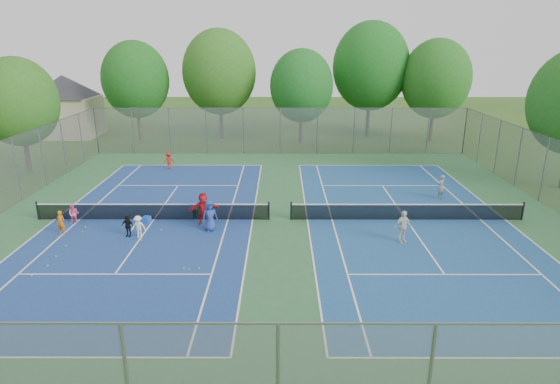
# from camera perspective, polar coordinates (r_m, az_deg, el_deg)

# --- Properties ---
(ground) EXTENTS (120.00, 120.00, 0.00)m
(ground) POSITION_cam_1_polar(r_m,az_deg,el_deg) (25.95, -0.00, -3.41)
(ground) COLOR #30551A
(ground) RESTS_ON ground
(court_pad) EXTENTS (32.00, 32.00, 0.01)m
(court_pad) POSITION_cam_1_polar(r_m,az_deg,el_deg) (25.95, -0.00, -3.40)
(court_pad) COLOR #2F6338
(court_pad) RESTS_ON ground
(court_left) EXTENTS (10.97, 23.77, 0.01)m
(court_left) POSITION_cam_1_polar(r_m,az_deg,el_deg) (26.89, -15.12, -3.25)
(court_left) COLOR navy
(court_left) RESTS_ON court_pad
(court_right) EXTENTS (10.97, 23.77, 0.01)m
(court_right) POSITION_cam_1_polar(r_m,az_deg,el_deg) (26.86, 15.13, -3.27)
(court_right) COLOR navy
(court_right) RESTS_ON court_pad
(net_left) EXTENTS (12.87, 0.10, 0.91)m
(net_left) POSITION_cam_1_polar(r_m,az_deg,el_deg) (26.74, -15.20, -2.37)
(net_left) COLOR black
(net_left) RESTS_ON ground
(net_right) EXTENTS (12.87, 0.10, 0.91)m
(net_right) POSITION_cam_1_polar(r_m,az_deg,el_deg) (26.71, 15.20, -2.40)
(net_right) COLOR black
(net_right) RESTS_ON ground
(fence_north) EXTENTS (32.00, 0.10, 4.00)m
(fence_north) POSITION_cam_1_polar(r_m,az_deg,el_deg) (40.86, 0.05, 7.43)
(fence_north) COLOR gray
(fence_north) RESTS_ON ground
(house) EXTENTS (11.03, 11.03, 7.30)m
(house) POSITION_cam_1_polar(r_m,az_deg,el_deg) (53.24, -24.81, 10.68)
(house) COLOR #B7A88C
(house) RESTS_ON ground
(tree_nw) EXTENTS (6.40, 6.40, 9.58)m
(tree_nw) POSITION_cam_1_polar(r_m,az_deg,el_deg) (48.39, -17.21, 12.95)
(tree_nw) COLOR #443326
(tree_nw) RESTS_ON ground
(tree_nl) EXTENTS (7.20, 7.20, 10.69)m
(tree_nl) POSITION_cam_1_polar(r_m,az_deg,el_deg) (47.65, -7.41, 14.29)
(tree_nl) COLOR #443326
(tree_nl) RESTS_ON ground
(tree_nc) EXTENTS (6.00, 6.00, 8.85)m
(tree_nc) POSITION_cam_1_polar(r_m,az_deg,el_deg) (45.40, 2.65, 12.79)
(tree_nc) COLOR #443326
(tree_nc) RESTS_ON ground
(tree_nr) EXTENTS (7.60, 7.60, 11.42)m
(tree_nr) POSITION_cam_1_polar(r_m,az_deg,el_deg) (49.05, 11.00, 14.81)
(tree_nr) COLOR #443326
(tree_nr) RESTS_ON ground
(tree_ne) EXTENTS (6.60, 6.60, 9.77)m
(tree_ne) POSITION_cam_1_polar(r_m,az_deg,el_deg) (48.66, 18.50, 12.94)
(tree_ne) COLOR #443326
(tree_ne) RESTS_ON ground
(tree_side_w) EXTENTS (5.60, 5.60, 8.47)m
(tree_side_w) POSITION_cam_1_polar(r_m,az_deg,el_deg) (39.35, -29.28, 9.56)
(tree_side_w) COLOR #443326
(tree_side_w) RESTS_ON ground
(ball_crate) EXTENTS (0.47, 0.47, 0.33)m
(ball_crate) POSITION_cam_1_polar(r_m,az_deg,el_deg) (26.60, -15.96, -3.22)
(ball_crate) COLOR blue
(ball_crate) RESTS_ON ground
(ball_hopper) EXTENTS (0.33, 0.33, 0.49)m
(ball_hopper) POSITION_cam_1_polar(r_m,az_deg,el_deg) (26.65, -10.23, -2.56)
(ball_hopper) COLOR #268D3A
(ball_hopper) RESTS_ON ground
(student_a) EXTENTS (0.51, 0.39, 1.26)m
(student_a) POSITION_cam_1_polar(r_m,az_deg,el_deg) (26.32, -25.15, -3.42)
(student_a) COLOR orange
(student_a) RESTS_ON ground
(student_b) EXTENTS (0.60, 0.50, 1.13)m
(student_b) POSITION_cam_1_polar(r_m,az_deg,el_deg) (27.56, -23.85, -2.46)
(student_b) COLOR pink
(student_b) RESTS_ON ground
(student_c) EXTENTS (0.78, 0.48, 1.17)m
(student_c) POSITION_cam_1_polar(r_m,az_deg,el_deg) (24.51, -16.87, -4.08)
(student_c) COLOR white
(student_c) RESTS_ON ground
(student_d) EXTENTS (0.71, 0.42, 1.13)m
(student_d) POSITION_cam_1_polar(r_m,az_deg,el_deg) (24.82, -18.08, -3.96)
(student_d) COLOR black
(student_d) RESTS_ON ground
(student_e) EXTENTS (0.94, 0.80, 1.62)m
(student_e) POSITION_cam_1_polar(r_m,az_deg,el_deg) (24.49, -8.55, -2.92)
(student_e) COLOR #274292
(student_e) RESTS_ON ground
(student_f) EXTENTS (1.71, 0.96, 1.76)m
(student_f) POSITION_cam_1_polar(r_m,az_deg,el_deg) (25.42, -9.32, -2.00)
(student_f) COLOR #B01920
(student_f) RESTS_ON ground
(child_far_baseline) EXTENTS (0.98, 0.76, 1.33)m
(child_far_baseline) POSITION_cam_1_polar(r_m,az_deg,el_deg) (37.11, -13.40, 3.75)
(child_far_baseline) COLOR #AA1D18
(child_far_baseline) RESTS_ON ground
(instructor) EXTENTS (0.67, 0.62, 1.54)m
(instructor) POSITION_cam_1_polar(r_m,az_deg,el_deg) (30.84, 19.00, 0.59)
(instructor) COLOR gray
(instructor) RESTS_ON ground
(teen_court_b) EXTENTS (1.04, 0.73, 1.64)m
(teen_court_b) POSITION_cam_1_polar(r_m,az_deg,el_deg) (23.63, 14.73, -4.11)
(teen_court_b) COLOR silver
(teen_court_b) RESTS_ON ground
(tennis_ball_0) EXTENTS (0.07, 0.07, 0.07)m
(tennis_ball_0) POSITION_cam_1_polar(r_m,az_deg,el_deg) (20.82, -11.07, -9.30)
(tennis_ball_0) COLOR gold
(tennis_ball_0) RESTS_ON ground
(tennis_ball_1) EXTENTS (0.07, 0.07, 0.07)m
(tennis_ball_1) POSITION_cam_1_polar(r_m,az_deg,el_deg) (25.25, -14.31, -4.54)
(tennis_ball_1) COLOR gold
(tennis_ball_1) RESTS_ON ground
(tennis_ball_2) EXTENTS (0.07, 0.07, 0.07)m
(tennis_ball_2) POSITION_cam_1_polar(r_m,az_deg,el_deg) (26.33, -22.93, -4.51)
(tennis_ball_2) COLOR gold
(tennis_ball_2) RESTS_ON ground
(tennis_ball_3) EXTENTS (0.07, 0.07, 0.07)m
(tennis_ball_3) POSITION_cam_1_polar(r_m,az_deg,el_deg) (22.55, -28.02, -9.00)
(tennis_ball_3) COLOR #BCCC2F
(tennis_ball_3) RESTS_ON ground
(tennis_ball_4) EXTENTS (0.07, 0.07, 0.07)m
(tennis_ball_4) POSITION_cam_1_polar(r_m,az_deg,el_deg) (24.92, -8.06, -4.44)
(tennis_ball_4) COLOR #B4C42D
(tennis_ball_4) RESTS_ON ground
(tennis_ball_5) EXTENTS (0.07, 0.07, 0.07)m
(tennis_ball_5) POSITION_cam_1_polar(r_m,az_deg,el_deg) (23.14, -26.46, -8.09)
(tennis_ball_5) COLOR gold
(tennis_ball_5) RESTS_ON ground
(tennis_ball_6) EXTENTS (0.07, 0.07, 0.07)m
(tennis_ball_6) POSITION_cam_1_polar(r_m,az_deg,el_deg) (20.85, -9.86, -9.18)
(tennis_ball_6) COLOR #BFE635
(tennis_ball_6) RESTS_ON ground
(tennis_ball_7) EXTENTS (0.07, 0.07, 0.07)m
(tennis_ball_7) POSITION_cam_1_polar(r_m,az_deg,el_deg) (24.90, -24.66, -6.01)
(tennis_ball_7) COLOR #C1E735
(tennis_ball_7) RESTS_ON ground
(tennis_ball_8) EXTENTS (0.07, 0.07, 0.07)m
(tennis_ball_8) POSITION_cam_1_polar(r_m,az_deg,el_deg) (23.91, -25.64, -7.13)
(tennis_ball_8) COLOR #D0D631
(tennis_ball_8) RESTS_ON ground
(tennis_ball_9) EXTENTS (0.07, 0.07, 0.07)m
(tennis_ball_9) POSITION_cam_1_polar(r_m,az_deg,el_deg) (20.98, -11.66, -9.12)
(tennis_ball_9) COLOR yellow
(tennis_ball_9) RESTS_ON ground
(tennis_ball_10) EXTENTS (0.07, 0.07, 0.07)m
(tennis_ball_10) POSITION_cam_1_polar(r_m,az_deg,el_deg) (26.84, -22.64, -4.05)
(tennis_ball_10) COLOR #ABC82E
(tennis_ball_10) RESTS_ON ground
(tennis_ball_11) EXTENTS (0.07, 0.07, 0.07)m
(tennis_ball_11) POSITION_cam_1_polar(r_m,az_deg,el_deg) (24.27, -16.55, -5.68)
(tennis_ball_11) COLOR #C3E836
(tennis_ball_11) RESTS_ON ground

